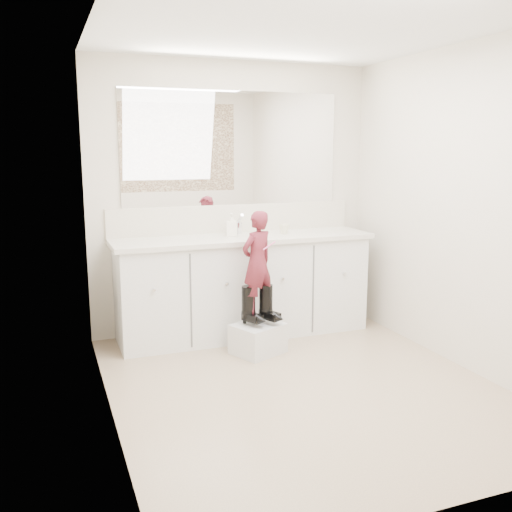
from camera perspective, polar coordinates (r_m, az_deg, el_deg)
name	(u,v)px	position (r m, az deg, el deg)	size (l,w,h in m)	color
floor	(302,385)	(4.12, 4.60, -12.78)	(3.00, 3.00, 0.00)	#8C725B
ceiling	(307,25)	(3.86, 5.17, 22.01)	(3.00, 3.00, 0.00)	white
wall_back	(233,198)	(5.20, -2.31, 5.83)	(2.60, 2.60, 0.00)	beige
wall_front	(458,255)	(2.55, 19.52, 0.13)	(2.60, 2.60, 0.00)	beige
wall_left	(104,225)	(3.46, -15.00, 3.00)	(3.00, 3.00, 0.00)	beige
wall_right	(463,209)	(4.52, 19.95, 4.47)	(3.00, 3.00, 0.00)	beige
vanity_cabinet	(243,288)	(5.06, -1.26, -3.19)	(2.20, 0.55, 0.85)	silver
countertop	(244,238)	(4.96, -1.22, 1.77)	(2.28, 0.58, 0.04)	beige
backsplash	(234,218)	(5.20, -2.24, 3.79)	(2.28, 0.03, 0.25)	beige
mirror	(233,149)	(5.16, -2.31, 10.69)	(2.00, 0.02, 1.00)	white
dot_panel	(463,146)	(2.52, 20.02, 10.26)	(2.00, 0.01, 1.20)	#472819
faucet	(238,228)	(5.11, -1.85, 2.81)	(0.08, 0.08, 0.10)	silver
cup	(284,229)	(5.10, 2.83, 2.73)	(0.10, 0.10, 0.09)	beige
soap_bottle	(232,225)	(4.96, -2.44, 3.15)	(0.09, 0.09, 0.20)	white
step_stool	(258,339)	(4.68, 0.21, -8.26)	(0.38, 0.32, 0.24)	silver
boot_left	(248,306)	(4.59, -0.76, -4.98)	(0.12, 0.21, 0.32)	black
boot_right	(266,304)	(4.64, 0.99, -4.80)	(0.12, 0.21, 0.32)	black
toddler	(257,262)	(4.53, 0.12, -0.61)	(0.30, 0.20, 0.82)	#982E3C
toothbrush	(269,246)	(4.45, 1.33, 1.04)	(0.01, 0.01, 0.14)	#E95A98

